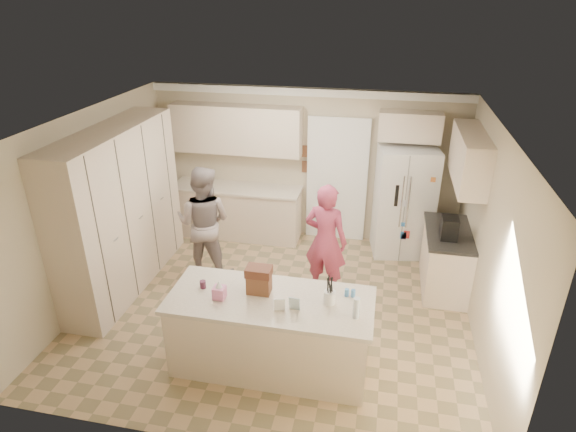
% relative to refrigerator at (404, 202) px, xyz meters
% --- Properties ---
extents(floor, '(5.20, 4.60, 0.02)m').
position_rel_refrigerator_xyz_m(floor, '(-1.67, -1.98, -0.91)').
color(floor, tan).
rests_on(floor, ground).
extents(ceiling, '(5.20, 4.60, 0.02)m').
position_rel_refrigerator_xyz_m(ceiling, '(-1.67, -1.98, 1.71)').
color(ceiling, white).
rests_on(ceiling, wall_back).
extents(wall_back, '(5.20, 0.02, 2.60)m').
position_rel_refrigerator_xyz_m(wall_back, '(-1.67, 0.33, 0.40)').
color(wall_back, '#C4B697').
rests_on(wall_back, ground).
extents(wall_front, '(5.20, 0.02, 2.60)m').
position_rel_refrigerator_xyz_m(wall_front, '(-1.67, -4.29, 0.40)').
color(wall_front, '#C4B697').
rests_on(wall_front, ground).
extents(wall_left, '(0.02, 4.60, 2.60)m').
position_rel_refrigerator_xyz_m(wall_left, '(-4.28, -1.98, 0.40)').
color(wall_left, '#C4B697').
rests_on(wall_left, ground).
extents(wall_right, '(0.02, 4.60, 2.60)m').
position_rel_refrigerator_xyz_m(wall_right, '(0.94, -1.98, 0.40)').
color(wall_right, '#C4B697').
rests_on(wall_right, ground).
extents(crown_back, '(5.20, 0.08, 0.12)m').
position_rel_refrigerator_xyz_m(crown_back, '(-1.67, 0.28, 1.63)').
color(crown_back, white).
rests_on(crown_back, wall_back).
extents(pantry_bank, '(0.60, 2.60, 2.35)m').
position_rel_refrigerator_xyz_m(pantry_bank, '(-3.97, -1.78, 0.28)').
color(pantry_bank, beige).
rests_on(pantry_bank, floor).
extents(back_base_cab, '(2.20, 0.60, 0.88)m').
position_rel_refrigerator_xyz_m(back_base_cab, '(-2.82, 0.02, -0.46)').
color(back_base_cab, beige).
rests_on(back_base_cab, floor).
extents(back_countertop, '(2.24, 0.63, 0.04)m').
position_rel_refrigerator_xyz_m(back_countertop, '(-2.82, 0.01, 0.00)').
color(back_countertop, beige).
rests_on(back_countertop, back_base_cab).
extents(back_upper_cab, '(2.20, 0.35, 0.80)m').
position_rel_refrigerator_xyz_m(back_upper_cab, '(-2.82, 0.15, 1.00)').
color(back_upper_cab, beige).
rests_on(back_upper_cab, wall_back).
extents(doorway_opening, '(0.90, 0.06, 2.10)m').
position_rel_refrigerator_xyz_m(doorway_opening, '(-1.12, 0.30, 0.15)').
color(doorway_opening, black).
rests_on(doorway_opening, floor).
extents(doorway_casing, '(1.02, 0.03, 2.22)m').
position_rel_refrigerator_xyz_m(doorway_casing, '(-1.12, 0.27, 0.15)').
color(doorway_casing, white).
rests_on(doorway_casing, floor).
extents(wall_frame_upper, '(0.15, 0.02, 0.20)m').
position_rel_refrigerator_xyz_m(wall_frame_upper, '(-1.65, 0.29, 0.65)').
color(wall_frame_upper, brown).
rests_on(wall_frame_upper, wall_back).
extents(wall_frame_lower, '(0.15, 0.02, 0.20)m').
position_rel_refrigerator_xyz_m(wall_frame_lower, '(-1.65, 0.29, 0.38)').
color(wall_frame_lower, brown).
rests_on(wall_frame_lower, wall_back).
extents(refrigerator, '(1.00, 0.83, 1.80)m').
position_rel_refrigerator_xyz_m(refrigerator, '(0.00, 0.00, 0.00)').
color(refrigerator, white).
rests_on(refrigerator, floor).
extents(fridge_seam, '(0.02, 0.02, 1.78)m').
position_rel_refrigerator_xyz_m(fridge_seam, '(0.00, -0.35, 0.00)').
color(fridge_seam, gray).
rests_on(fridge_seam, refrigerator).
extents(fridge_dispenser, '(0.22, 0.03, 0.35)m').
position_rel_refrigerator_xyz_m(fridge_dispenser, '(-0.22, -0.37, 0.25)').
color(fridge_dispenser, black).
rests_on(fridge_dispenser, refrigerator).
extents(fridge_handle_l, '(0.02, 0.02, 0.85)m').
position_rel_refrigerator_xyz_m(fridge_handle_l, '(-0.05, -0.37, 0.15)').
color(fridge_handle_l, silver).
rests_on(fridge_handle_l, refrigerator).
extents(fridge_handle_r, '(0.02, 0.02, 0.85)m').
position_rel_refrigerator_xyz_m(fridge_handle_r, '(0.05, -0.37, 0.15)').
color(fridge_handle_r, silver).
rests_on(fridge_handle_r, refrigerator).
extents(over_fridge_cab, '(0.95, 0.35, 0.45)m').
position_rel_refrigerator_xyz_m(over_fridge_cab, '(-0.02, 0.15, 1.20)').
color(over_fridge_cab, beige).
rests_on(over_fridge_cab, wall_back).
extents(right_base_cab, '(0.60, 1.20, 0.88)m').
position_rel_refrigerator_xyz_m(right_base_cab, '(0.63, -0.98, -0.46)').
color(right_base_cab, beige).
rests_on(right_base_cab, floor).
extents(right_countertop, '(0.63, 1.24, 0.04)m').
position_rel_refrigerator_xyz_m(right_countertop, '(0.62, -0.98, 0.00)').
color(right_countertop, '#2D2B28').
rests_on(right_countertop, right_base_cab).
extents(right_upper_cab, '(0.35, 1.50, 0.70)m').
position_rel_refrigerator_xyz_m(right_upper_cab, '(0.75, -0.78, 1.05)').
color(right_upper_cab, beige).
rests_on(right_upper_cab, wall_right).
extents(coffee_maker, '(0.22, 0.28, 0.30)m').
position_rel_refrigerator_xyz_m(coffee_maker, '(0.58, -1.18, 0.17)').
color(coffee_maker, black).
rests_on(coffee_maker, right_countertop).
extents(island_base, '(2.20, 0.90, 0.88)m').
position_rel_refrigerator_xyz_m(island_base, '(-1.47, -3.08, -0.46)').
color(island_base, beige).
rests_on(island_base, floor).
extents(island_top, '(2.28, 0.96, 0.05)m').
position_rel_refrigerator_xyz_m(island_top, '(-1.47, -3.08, 0.00)').
color(island_top, beige).
rests_on(island_top, island_base).
extents(utensil_crock, '(0.13, 0.13, 0.15)m').
position_rel_refrigerator_xyz_m(utensil_crock, '(-0.82, -3.03, 0.10)').
color(utensil_crock, white).
rests_on(utensil_crock, island_top).
extents(tissue_box, '(0.13, 0.13, 0.14)m').
position_rel_refrigerator_xyz_m(tissue_box, '(-2.02, -3.18, 0.10)').
color(tissue_box, pink).
rests_on(tissue_box, island_top).
extents(tissue_plume, '(0.08, 0.08, 0.08)m').
position_rel_refrigerator_xyz_m(tissue_plume, '(-2.02, -3.18, 0.20)').
color(tissue_plume, white).
rests_on(tissue_plume, tissue_box).
extents(dollhouse_body, '(0.26, 0.18, 0.22)m').
position_rel_refrigerator_xyz_m(dollhouse_body, '(-1.62, -2.98, 0.14)').
color(dollhouse_body, brown).
rests_on(dollhouse_body, island_top).
extents(dollhouse_roof, '(0.28, 0.20, 0.10)m').
position_rel_refrigerator_xyz_m(dollhouse_roof, '(-1.62, -2.98, 0.30)').
color(dollhouse_roof, '#592D1E').
rests_on(dollhouse_roof, dollhouse_body).
extents(jam_jar, '(0.07, 0.07, 0.09)m').
position_rel_refrigerator_xyz_m(jam_jar, '(-2.27, -3.03, 0.07)').
color(jam_jar, '#59263F').
rests_on(jam_jar, island_top).
extents(greeting_card_a, '(0.12, 0.06, 0.16)m').
position_rel_refrigerator_xyz_m(greeting_card_a, '(-1.32, -3.28, 0.11)').
color(greeting_card_a, white).
rests_on(greeting_card_a, island_top).
extents(greeting_card_b, '(0.12, 0.05, 0.16)m').
position_rel_refrigerator_xyz_m(greeting_card_b, '(-1.17, -3.23, 0.11)').
color(greeting_card_b, silver).
rests_on(greeting_card_b, island_top).
extents(water_bottle, '(0.07, 0.07, 0.24)m').
position_rel_refrigerator_xyz_m(water_bottle, '(-0.52, -3.23, 0.14)').
color(water_bottle, silver).
rests_on(water_bottle, island_top).
extents(shaker_salt, '(0.05, 0.05, 0.09)m').
position_rel_refrigerator_xyz_m(shaker_salt, '(-0.65, -2.86, 0.07)').
color(shaker_salt, '#427BB7').
rests_on(shaker_salt, island_top).
extents(shaker_pepper, '(0.05, 0.05, 0.09)m').
position_rel_refrigerator_xyz_m(shaker_pepper, '(-0.58, -2.86, 0.07)').
color(shaker_pepper, '#427BB7').
rests_on(shaker_pepper, island_top).
extents(teen_boy, '(0.85, 0.67, 1.74)m').
position_rel_refrigerator_xyz_m(teen_boy, '(-2.92, -1.32, -0.03)').
color(teen_boy, '#999391').
rests_on(teen_boy, floor).
extents(teen_girl, '(0.69, 0.53, 1.69)m').
position_rel_refrigerator_xyz_m(teen_girl, '(-1.07, -1.48, -0.06)').
color(teen_girl, '#C23950').
rests_on(teen_girl, floor).
extents(fridge_magnets, '(0.76, 0.02, 1.44)m').
position_rel_refrigerator_xyz_m(fridge_magnets, '(0.00, -0.36, 0.00)').
color(fridge_magnets, tan).
rests_on(fridge_magnets, refrigerator).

